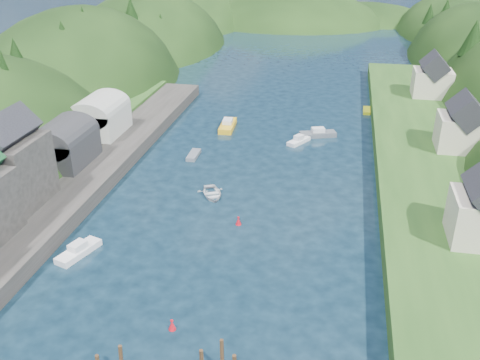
# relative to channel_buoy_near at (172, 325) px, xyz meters

# --- Properties ---
(ground) EXTENTS (600.00, 600.00, 0.00)m
(ground) POSITION_rel_channel_buoy_near_xyz_m (1.60, 44.83, -0.48)
(ground) COLOR black
(ground) RESTS_ON ground
(hillside_left) EXTENTS (44.00, 245.56, 52.00)m
(hillside_left) POSITION_rel_channel_buoy_near_xyz_m (-43.40, 69.83, -8.51)
(hillside_left) COLOR black
(hillside_left) RESTS_ON ground
(far_hills) EXTENTS (103.00, 68.00, 44.00)m
(far_hills) POSITION_rel_channel_buoy_near_xyz_m (2.82, 168.84, -11.28)
(far_hills) COLOR black
(far_hills) RESTS_ON ground
(hill_trees) EXTENTS (92.76, 147.77, 12.19)m
(hill_trees) POSITION_rel_channel_buoy_near_xyz_m (1.67, 59.92, 10.63)
(hill_trees) COLOR black
(hill_trees) RESTS_ON ground
(quay_left) EXTENTS (12.00, 110.00, 2.00)m
(quay_left) POSITION_rel_channel_buoy_near_xyz_m (-22.40, 14.83, 0.52)
(quay_left) COLOR #2D2B28
(quay_left) RESTS_ON ground
(boat_sheds) EXTENTS (7.00, 21.00, 7.50)m
(boat_sheds) POSITION_rel_channel_buoy_near_xyz_m (-24.40, 33.83, 4.79)
(boat_sheds) COLOR #2D2D30
(boat_sheds) RESTS_ON quay_left
(terrace_right) EXTENTS (16.00, 120.00, 2.40)m
(terrace_right) POSITION_rel_channel_buoy_near_xyz_m (26.60, 34.83, 0.72)
(terrace_right) COLOR #234719
(terrace_right) RESTS_ON ground
(right_bank_cottages) EXTENTS (9.00, 59.24, 8.41)m
(right_bank_cottages) POSITION_rel_channel_buoy_near_xyz_m (29.60, 43.17, 5.36)
(right_bank_cottages) COLOR beige
(right_bank_cottages) RESTS_ON terrace_right
(channel_buoy_near) EXTENTS (0.70, 0.70, 1.10)m
(channel_buoy_near) POSITION_rel_channel_buoy_near_xyz_m (0.00, 0.00, 0.00)
(channel_buoy_near) COLOR #B30E18
(channel_buoy_near) RESTS_ON ground
(channel_buoy_far) EXTENTS (0.70, 0.70, 1.10)m
(channel_buoy_far) POSITION_rel_channel_buoy_near_xyz_m (2.17, 18.98, 0.00)
(channel_buoy_far) COLOR #B30E18
(channel_buoy_far) RESTS_ON ground
(moored_boats) EXTENTS (35.05, 86.56, 2.18)m
(moored_boats) POSITION_rel_channel_buoy_near_xyz_m (-2.45, 13.60, 0.11)
(moored_boats) COLOR #52575D
(moored_boats) RESTS_ON ground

